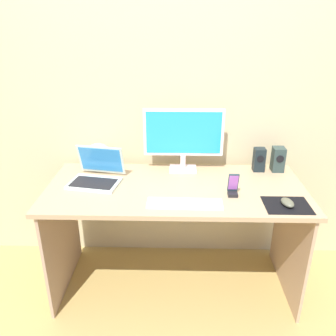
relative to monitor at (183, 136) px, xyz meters
The scene contains 12 objects.
ground_plane 1.03m from the monitor, 100.51° to the right, with size 8.00×8.00×0.00m, color tan.
wall_back 0.31m from the monitor, 106.76° to the left, with size 6.00×0.04×2.50m, color #C6B88D.
desk 0.47m from the monitor, 100.51° to the right, with size 1.57×0.70×0.75m.
monitor is the anchor object (origin of this frame).
speaker_right 0.65m from the monitor, ahead, with size 0.08×0.09×0.16m.
speaker_near_monitor 0.53m from the monitor, ahead, with size 0.07×0.07×0.16m.
laptop 0.61m from the monitor, 159.77° to the right, with size 0.34×0.32×0.21m.
fishbowl 0.59m from the monitor, behind, with size 0.18×0.18×0.18m, color silver.
keyboard_external 0.53m from the monitor, 89.70° to the right, with size 0.42×0.12×0.01m, color white.
mousepad 0.78m from the monitor, 40.14° to the right, with size 0.25×0.20×0.00m, color black.
mouse 0.77m from the monitor, 40.51° to the right, with size 0.06×0.10×0.04m, color #575845.
phone_in_dock 0.50m from the monitor, 51.98° to the right, with size 0.06×0.06×0.14m.
Camera 1 is at (0.00, -1.89, 1.70)m, focal length 36.92 mm.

